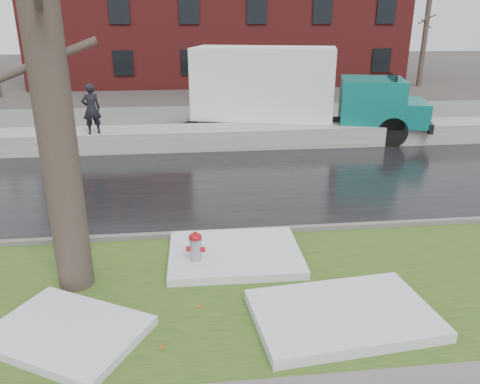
{
  "coord_description": "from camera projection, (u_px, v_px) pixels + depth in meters",
  "views": [
    {
      "loc": [
        -0.61,
        -8.38,
        4.54
      ],
      "look_at": [
        0.48,
        1.07,
        1.0
      ],
      "focal_mm": 35.0,
      "sensor_mm": 36.0,
      "label": 1
    }
  ],
  "objects": [
    {
      "name": "snow_patch_far",
      "position": [
        67.0,
        332.0,
        7.03
      ],
      "size": [
        2.7,
        2.47,
        0.14
      ],
      "primitive_type": "cube",
      "rotation": [
        0.0,
        0.0,
        -0.51
      ],
      "color": "silver",
      "rests_on": "verge"
    },
    {
      "name": "snowbank",
      "position": [
        204.0,
        137.0,
        17.42
      ],
      "size": [
        60.0,
        1.6,
        0.75
      ],
      "primitive_type": "cube",
      "color": "#B5AFA5",
      "rests_on": "ground"
    },
    {
      "name": "parking_lot",
      "position": [
        200.0,
        123.0,
        21.55
      ],
      "size": [
        60.0,
        9.0,
        0.03
      ],
      "primitive_type": "cube",
      "color": "slate",
      "rests_on": "ground"
    },
    {
      "name": "ground",
      "position": [
        223.0,
        258.0,
        9.45
      ],
      "size": [
        120.0,
        120.0,
        0.0
      ],
      "primitive_type": "plane",
      "color": "#47423D",
      "rests_on": "ground"
    },
    {
      "name": "verge",
      "position": [
        228.0,
        290.0,
        8.28
      ],
      "size": [
        60.0,
        4.5,
        0.04
      ],
      "primitive_type": "cube",
      "color": "#294818",
      "rests_on": "ground"
    },
    {
      "name": "curb",
      "position": [
        219.0,
        233.0,
        10.36
      ],
      "size": [
        60.0,
        0.15,
        0.14
      ],
      "primitive_type": "cube",
      "color": "slate",
      "rests_on": "ground"
    },
    {
      "name": "bg_tree_right",
      "position": [
        425.0,
        37.0,
        32.35
      ],
      "size": [
        1.4,
        1.62,
        6.5
      ],
      "color": "brown",
      "rests_on": "ground"
    },
    {
      "name": "tree",
      "position": [
        47.0,
        65.0,
        7.13
      ],
      "size": [
        1.57,
        1.85,
        7.6
      ],
      "rotation": [
        0.0,
        0.0,
        -0.16
      ],
      "color": "brown",
      "rests_on": "verge"
    },
    {
      "name": "fire_hydrant",
      "position": [
        196.0,
        248.0,
        8.88
      ],
      "size": [
        0.37,
        0.34,
        0.75
      ],
      "rotation": [
        0.0,
        0.0,
        -0.23
      ],
      "color": "#9FA1A7",
      "rests_on": "verge"
    },
    {
      "name": "snow_patch_side",
      "position": [
        343.0,
        315.0,
        7.41
      ],
      "size": [
        2.96,
        2.06,
        0.18
      ],
      "primitive_type": "cube",
      "rotation": [
        0.0,
        0.0,
        0.1
      ],
      "color": "silver",
      "rests_on": "verge"
    },
    {
      "name": "worker",
      "position": [
        91.0,
        109.0,
        16.09
      ],
      "size": [
        0.74,
        0.63,
        1.73
      ],
      "primitive_type": "imported",
      "rotation": [
        0.0,
        0.0,
        3.54
      ],
      "color": "black",
      "rests_on": "snowbank"
    },
    {
      "name": "brick_building",
      "position": [
        217.0,
        12.0,
        35.86
      ],
      "size": [
        26.0,
        12.0,
        10.0
      ],
      "primitive_type": "cube",
      "color": "maroon",
      "rests_on": "ground"
    },
    {
      "name": "road",
      "position": [
        210.0,
        184.0,
        13.64
      ],
      "size": [
        60.0,
        7.0,
        0.03
      ],
      "primitive_type": "cube",
      "color": "black",
      "rests_on": "ground"
    },
    {
      "name": "bg_tree_center",
      "position": [
        104.0,
        37.0,
        31.86
      ],
      "size": [
        1.4,
        1.62,
        6.5
      ],
      "color": "brown",
      "rests_on": "ground"
    },
    {
      "name": "box_truck",
      "position": [
        292.0,
        90.0,
        18.55
      ],
      "size": [
        10.57,
        4.74,
        3.51
      ],
      "rotation": [
        0.0,
        0.0,
        -0.28
      ],
      "color": "black",
      "rests_on": "ground"
    },
    {
      "name": "snow_patch_near",
      "position": [
        235.0,
        254.0,
        9.35
      ],
      "size": [
        2.64,
        2.05,
        0.16
      ],
      "primitive_type": "cube",
      "rotation": [
        0.0,
        0.0,
        -0.02
      ],
      "color": "silver",
      "rests_on": "verge"
    }
  ]
}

